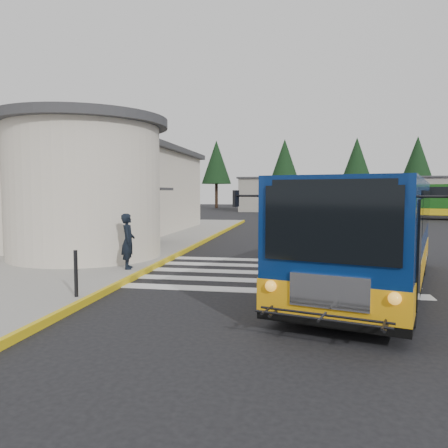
% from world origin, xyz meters
% --- Properties ---
extents(ground, '(140.00, 140.00, 0.00)m').
position_xyz_m(ground, '(0.00, 0.00, 0.00)').
color(ground, black).
rests_on(ground, ground).
extents(sidewalk, '(10.00, 34.00, 0.15)m').
position_xyz_m(sidewalk, '(-9.00, 4.00, 0.07)').
color(sidewalk, gray).
rests_on(sidewalk, ground).
extents(curb_strip, '(0.12, 34.00, 0.16)m').
position_xyz_m(curb_strip, '(-4.05, 4.00, 0.08)').
color(curb_strip, gold).
rests_on(curb_strip, ground).
extents(station_building, '(12.70, 18.70, 4.80)m').
position_xyz_m(station_building, '(-10.84, 6.91, 2.57)').
color(station_building, beige).
rests_on(station_building, ground).
extents(crosswalk, '(8.00, 5.35, 0.01)m').
position_xyz_m(crosswalk, '(-0.50, -0.80, 0.01)').
color(crosswalk, silver).
rests_on(crosswalk, ground).
extents(depot_building, '(26.40, 8.40, 4.20)m').
position_xyz_m(depot_building, '(6.00, 42.00, 2.11)').
color(depot_building, gray).
rests_on(depot_building, ground).
extents(tree_line, '(58.40, 4.40, 10.00)m').
position_xyz_m(tree_line, '(6.29, 50.00, 6.77)').
color(tree_line, black).
rests_on(tree_line, ground).
extents(transit_bus, '(5.32, 9.84, 2.70)m').
position_xyz_m(transit_bus, '(2.17, -2.47, 1.29)').
color(transit_bus, navy).
rests_on(transit_bus, ground).
extents(pedestrian_a, '(0.56, 0.69, 1.64)m').
position_xyz_m(pedestrian_a, '(-4.55, -1.62, 0.97)').
color(pedestrian_a, black).
rests_on(pedestrian_a, sidewalk).
extents(pedestrian_b, '(0.82, 0.90, 1.51)m').
position_xyz_m(pedestrian_b, '(-7.72, -0.79, 0.90)').
color(pedestrian_b, black).
rests_on(pedestrian_b, sidewalk).
extents(bollard, '(0.08, 0.08, 1.02)m').
position_xyz_m(bollard, '(-4.31, -5.10, 0.66)').
color(bollard, black).
rests_on(bollard, sidewalk).
extents(far_bus_a, '(8.75, 5.20, 2.18)m').
position_xyz_m(far_bus_a, '(12.82, 35.38, 1.42)').
color(far_bus_a, '#12064F').
rests_on(far_bus_a, ground).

